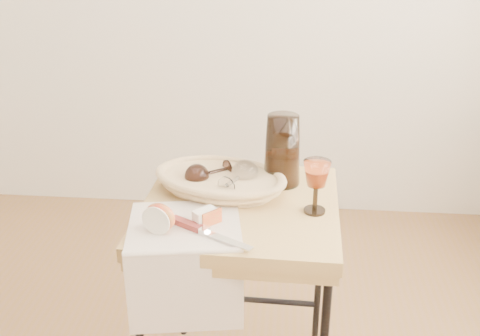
# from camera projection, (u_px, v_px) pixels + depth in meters

# --- Properties ---
(side_table) EXTENTS (0.58, 0.58, 0.72)m
(side_table) POSITION_uv_depth(u_px,v_px,m) (241.00, 303.00, 1.77)
(side_table) COLOR olive
(side_table) RESTS_ON floor
(tea_towel) EXTENTS (0.34, 0.31, 0.01)m
(tea_towel) POSITION_uv_depth(u_px,v_px,m) (184.00, 225.00, 1.50)
(tea_towel) COLOR silver
(tea_towel) RESTS_ON side_table
(bread_basket) EXTENTS (0.41, 0.33, 0.06)m
(bread_basket) POSITION_uv_depth(u_px,v_px,m) (220.00, 182.00, 1.69)
(bread_basket) COLOR #A1875C
(bread_basket) RESTS_ON side_table
(goblet_lying_a) EXTENTS (0.14, 0.13, 0.07)m
(goblet_lying_a) POSITION_uv_depth(u_px,v_px,m) (210.00, 173.00, 1.70)
(goblet_lying_a) COLOR black
(goblet_lying_a) RESTS_ON bread_basket
(goblet_lying_b) EXTENTS (0.13, 0.16, 0.08)m
(goblet_lying_b) POSITION_uv_depth(u_px,v_px,m) (237.00, 178.00, 1.66)
(goblet_lying_b) COLOR white
(goblet_lying_b) RESTS_ON bread_basket
(pitcher) EXTENTS (0.21, 0.27, 0.26)m
(pitcher) POSITION_uv_depth(u_px,v_px,m) (282.00, 150.00, 1.71)
(pitcher) COLOR black
(pitcher) RESTS_ON side_table
(wine_goblet) EXTENTS (0.10, 0.10, 0.16)m
(wine_goblet) POSITION_uv_depth(u_px,v_px,m) (316.00, 187.00, 1.55)
(wine_goblet) COLOR white
(wine_goblet) RESTS_ON side_table
(apple_half) EXTENTS (0.09, 0.07, 0.08)m
(apple_half) POSITION_uv_depth(u_px,v_px,m) (160.00, 217.00, 1.46)
(apple_half) COLOR #BF0007
(apple_half) RESTS_ON tea_towel
(apple_wedge) EXTENTS (0.07, 0.07, 0.04)m
(apple_wedge) POSITION_uv_depth(u_px,v_px,m) (205.00, 217.00, 1.50)
(apple_wedge) COLOR white
(apple_wedge) RESTS_ON tea_towel
(table_knife) EXTENTS (0.23, 0.15, 0.02)m
(table_knife) POSITION_uv_depth(u_px,v_px,m) (207.00, 231.00, 1.45)
(table_knife) COLOR silver
(table_knife) RESTS_ON tea_towel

